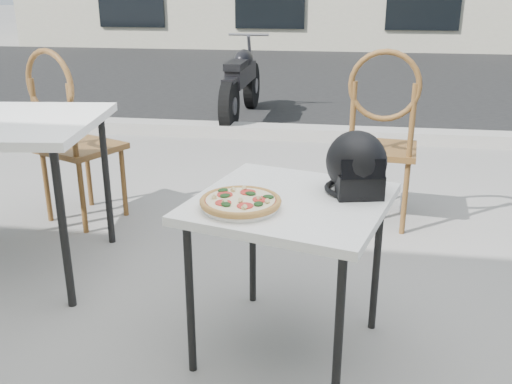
# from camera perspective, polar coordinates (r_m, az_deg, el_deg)

# --- Properties ---
(ground) EXTENTS (80.00, 80.00, 0.00)m
(ground) POSITION_cam_1_polar(r_m,az_deg,el_deg) (2.95, 7.02, -9.65)
(ground) COLOR gray
(ground) RESTS_ON ground
(street_asphalt) EXTENTS (30.00, 8.00, 0.00)m
(street_asphalt) POSITION_cam_1_polar(r_m,az_deg,el_deg) (9.67, 8.49, 11.18)
(street_asphalt) COLOR black
(street_asphalt) RESTS_ON ground
(curb) EXTENTS (30.00, 0.25, 0.12)m
(curb) POSITION_cam_1_polar(r_m,az_deg,el_deg) (5.74, 8.09, 5.78)
(curb) COLOR #9F9C95
(curb) RESTS_ON ground
(cafe_table_main) EXTENTS (0.87, 0.87, 0.68)m
(cafe_table_main) POSITION_cam_1_polar(r_m,az_deg,el_deg) (2.22, 3.46, -2.15)
(cafe_table_main) COLOR white
(cafe_table_main) RESTS_ON ground
(plate) EXTENTS (0.32, 0.32, 0.02)m
(plate) POSITION_cam_1_polar(r_m,az_deg,el_deg) (2.10, -1.56, -1.45)
(plate) COLOR white
(plate) RESTS_ON cafe_table_main
(pizza) EXTENTS (0.34, 0.34, 0.04)m
(pizza) POSITION_cam_1_polar(r_m,az_deg,el_deg) (2.09, -1.56, -0.91)
(pizza) COLOR #BF8A45
(pizza) RESTS_ON plate
(helmet) EXTENTS (0.29, 0.30, 0.25)m
(helmet) POSITION_cam_1_polar(r_m,az_deg,el_deg) (2.26, 10.02, 2.58)
(helmet) COLOR black
(helmet) RESTS_ON cafe_table_main
(cafe_chair_main) EXTENTS (0.47, 0.47, 1.12)m
(cafe_chair_main) POSITION_cam_1_polar(r_m,az_deg,el_deg) (3.55, 12.49, 6.01)
(cafe_chair_main) COLOR brown
(cafe_chair_main) RESTS_ON ground
(cafe_table_side) EXTENTS (0.97, 0.97, 0.83)m
(cafe_table_side) POSITION_cam_1_polar(r_m,az_deg,el_deg) (3.10, -23.51, 5.35)
(cafe_table_side) COLOR white
(cafe_table_side) RESTS_ON ground
(cafe_chair_side) EXTENTS (0.57, 0.57, 1.11)m
(cafe_chair_side) POSITION_cam_1_polar(r_m,az_deg,el_deg) (3.70, -18.19, 6.03)
(cafe_chair_side) COLOR brown
(cafe_chair_side) RESTS_ON ground
(motorcycle) EXTENTS (0.48, 1.84, 0.92)m
(motorcycle) POSITION_cam_1_polar(r_m,az_deg,el_deg) (6.54, -1.46, 10.79)
(motorcycle) COLOR black
(motorcycle) RESTS_ON street_asphalt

